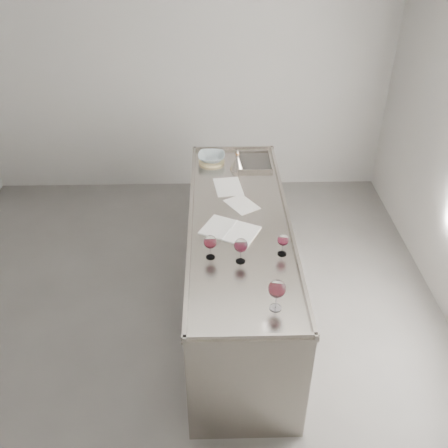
{
  "coord_description": "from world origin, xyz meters",
  "views": [
    {
      "loc": [
        0.31,
        -2.81,
        3.03
      ],
      "look_at": [
        0.38,
        0.12,
        1.02
      ],
      "focal_mm": 40.0,
      "sensor_mm": 36.0,
      "label": 1
    }
  ],
  "objects_px": {
    "counter": "(239,267)",
    "wine_glass_right": "(277,290)",
    "ceramic_bowl": "(211,157)",
    "wine_funnel": "(237,163)",
    "notebook": "(230,230)",
    "wine_glass_small": "(283,241)",
    "wine_glass_middle": "(241,246)",
    "wine_glass_left": "(210,243)"
  },
  "relations": [
    {
      "from": "counter",
      "to": "wine_glass_right",
      "type": "distance_m",
      "value": 1.15
    },
    {
      "from": "ceramic_bowl",
      "to": "wine_funnel",
      "type": "xyz_separation_m",
      "value": [
        0.23,
        -0.14,
        0.01
      ]
    },
    {
      "from": "counter",
      "to": "wine_funnel",
      "type": "distance_m",
      "value": 0.96
    },
    {
      "from": "notebook",
      "to": "ceramic_bowl",
      "type": "height_order",
      "value": "ceramic_bowl"
    },
    {
      "from": "wine_glass_small",
      "to": "wine_funnel",
      "type": "relative_size",
      "value": 0.83
    },
    {
      "from": "wine_glass_small",
      "to": "ceramic_bowl",
      "type": "relative_size",
      "value": 0.66
    },
    {
      "from": "wine_glass_middle",
      "to": "notebook",
      "type": "height_order",
      "value": "wine_glass_middle"
    },
    {
      "from": "wine_glass_middle",
      "to": "notebook",
      "type": "relative_size",
      "value": 0.39
    },
    {
      "from": "wine_glass_small",
      "to": "wine_glass_left",
      "type": "bearing_deg",
      "value": -177.2
    },
    {
      "from": "counter",
      "to": "wine_glass_left",
      "type": "xyz_separation_m",
      "value": [
        -0.22,
        -0.45,
        0.59
      ]
    },
    {
      "from": "wine_glass_left",
      "to": "wine_glass_middle",
      "type": "xyz_separation_m",
      "value": [
        0.2,
        -0.05,
        0.0
      ]
    },
    {
      "from": "counter",
      "to": "wine_funnel",
      "type": "xyz_separation_m",
      "value": [
        0.02,
        0.8,
        0.53
      ]
    },
    {
      "from": "wine_glass_middle",
      "to": "wine_glass_right",
      "type": "height_order",
      "value": "wine_glass_right"
    },
    {
      "from": "wine_glass_left",
      "to": "wine_funnel",
      "type": "bearing_deg",
      "value": 79.15
    },
    {
      "from": "counter",
      "to": "notebook",
      "type": "relative_size",
      "value": 5.18
    },
    {
      "from": "wine_glass_small",
      "to": "notebook",
      "type": "relative_size",
      "value": 0.34
    },
    {
      "from": "wine_glass_middle",
      "to": "wine_funnel",
      "type": "xyz_separation_m",
      "value": [
        0.04,
        1.3,
        -0.07
      ]
    },
    {
      "from": "wine_funnel",
      "to": "counter",
      "type": "bearing_deg",
      "value": -91.43
    },
    {
      "from": "ceramic_bowl",
      "to": "wine_funnel",
      "type": "bearing_deg",
      "value": -31.47
    },
    {
      "from": "counter",
      "to": "ceramic_bowl",
      "type": "bearing_deg",
      "value": 102.48
    },
    {
      "from": "wine_glass_middle",
      "to": "wine_glass_right",
      "type": "bearing_deg",
      "value": -67.57
    },
    {
      "from": "wine_glass_middle",
      "to": "wine_glass_left",
      "type": "bearing_deg",
      "value": 166.17
    },
    {
      "from": "counter",
      "to": "notebook",
      "type": "distance_m",
      "value": 0.5
    },
    {
      "from": "counter",
      "to": "wine_glass_middle",
      "type": "relative_size",
      "value": 13.35
    },
    {
      "from": "counter",
      "to": "wine_glass_middle",
      "type": "distance_m",
      "value": 0.78
    },
    {
      "from": "wine_glass_right",
      "to": "notebook",
      "type": "relative_size",
      "value": 0.44
    },
    {
      "from": "wine_glass_middle",
      "to": "notebook",
      "type": "distance_m",
      "value": 0.38
    },
    {
      "from": "wine_glass_left",
      "to": "wine_glass_right",
      "type": "height_order",
      "value": "wine_glass_right"
    },
    {
      "from": "wine_glass_right",
      "to": "notebook",
      "type": "bearing_deg",
      "value": 106.93
    },
    {
      "from": "wine_glass_middle",
      "to": "wine_glass_small",
      "type": "bearing_deg",
      "value": 14.28
    },
    {
      "from": "wine_glass_left",
      "to": "ceramic_bowl",
      "type": "bearing_deg",
      "value": 89.47
    },
    {
      "from": "notebook",
      "to": "wine_glass_right",
      "type": "bearing_deg",
      "value": -46.51
    },
    {
      "from": "wine_glass_left",
      "to": "notebook",
      "type": "relative_size",
      "value": 0.37
    },
    {
      "from": "wine_glass_left",
      "to": "notebook",
      "type": "distance_m",
      "value": 0.36
    },
    {
      "from": "wine_funnel",
      "to": "wine_glass_right",
      "type": "bearing_deg",
      "value": -85.24
    },
    {
      "from": "wine_funnel",
      "to": "notebook",
      "type": "bearing_deg",
      "value": -95.95
    },
    {
      "from": "wine_glass_small",
      "to": "ceramic_bowl",
      "type": "height_order",
      "value": "wine_glass_small"
    },
    {
      "from": "wine_glass_left",
      "to": "ceramic_bowl",
      "type": "distance_m",
      "value": 1.39
    },
    {
      "from": "counter",
      "to": "wine_glass_small",
      "type": "xyz_separation_m",
      "value": [
        0.27,
        -0.43,
        0.58
      ]
    },
    {
      "from": "wine_glass_left",
      "to": "wine_glass_right",
      "type": "distance_m",
      "value": 0.63
    },
    {
      "from": "wine_funnel",
      "to": "wine_glass_small",
      "type": "bearing_deg",
      "value": -78.58
    },
    {
      "from": "counter",
      "to": "ceramic_bowl",
      "type": "distance_m",
      "value": 1.09
    }
  ]
}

